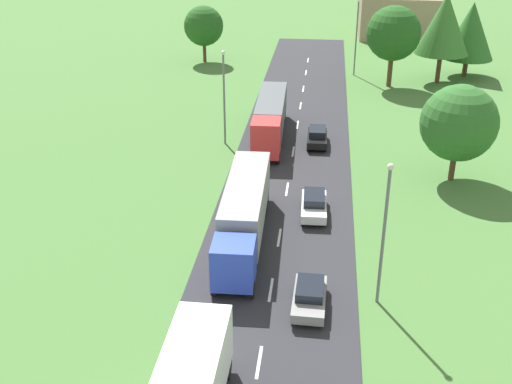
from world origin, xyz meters
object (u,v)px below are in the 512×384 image
at_px(tree_pine, 204,26).
at_px(lamppost_fourth, 356,34).
at_px(lamppost_third, 224,93).
at_px(distant_building, 397,15).
at_px(truck_second, 244,211).
at_px(car_fifth, 317,137).
at_px(car_third, 310,296).
at_px(tree_elm, 459,123).
at_px(tree_maple, 393,33).
at_px(tree_oak, 444,24).
at_px(lamppost_second, 384,228).
at_px(truck_third, 270,117).
at_px(car_fourth, 314,204).
at_px(tree_birch, 471,31).

bearing_deg(tree_pine, lamppost_fourth, -12.84).
distance_m(lamppost_third, distant_building, 54.42).
height_order(truck_second, car_fifth, truck_second).
bearing_deg(car_third, tree_elm, 60.03).
distance_m(tree_pine, distant_building, 34.35).
bearing_deg(tree_maple, car_third, -99.77).
bearing_deg(tree_oak, lamppost_second, -102.10).
bearing_deg(truck_third, car_fourth, -73.04).
distance_m(car_fifth, lamppost_fourth, 25.49).
distance_m(car_fourth, lamppost_fourth, 38.93).
distance_m(truck_second, tree_maple, 40.20).
bearing_deg(tree_pine, truck_third, -67.62).
bearing_deg(car_fourth, tree_oak, 69.08).
height_order(car_fourth, distant_building, distant_building).
distance_m(lamppost_third, tree_elm, 20.21).
height_order(tree_oak, distant_building, tree_oak).
distance_m(truck_second, tree_pine, 48.69).
bearing_deg(tree_pine, truck_second, -76.13).
bearing_deg(tree_pine, car_fourth, -69.47).
relative_size(car_fourth, lamppost_second, 0.52).
distance_m(truck_second, car_fifth, 18.41).
bearing_deg(tree_oak, truck_second, -114.41).
bearing_deg(lamppost_third, tree_elm, -16.64).
bearing_deg(car_fifth, tree_birch, 55.47).
bearing_deg(car_third, truck_second, 123.04).
bearing_deg(truck_third, tree_oak, 49.04).
relative_size(lamppost_third, distant_building, 0.72).
bearing_deg(truck_second, tree_oak, 65.59).
bearing_deg(truck_second, tree_pine, 103.87).
height_order(car_fifth, tree_oak, tree_oak).
relative_size(lamppost_second, lamppost_fourth, 0.92).
xyz_separation_m(truck_second, car_fifth, (4.34, 17.84, -1.32)).
xyz_separation_m(car_fourth, distant_building, (11.13, 63.90, 2.32)).
relative_size(car_fourth, car_fifth, 1.04).
bearing_deg(distant_building, tree_birch, -75.08).
bearing_deg(lamppost_second, tree_maple, 84.85).
height_order(truck_third, lamppost_fourth, lamppost_fourth).
distance_m(car_third, tree_maple, 46.06).
relative_size(tree_birch, distant_building, 0.76).
bearing_deg(tree_oak, tree_maple, -159.22).
bearing_deg(car_fourth, truck_second, -137.19).
relative_size(truck_second, truck_third, 1.00).
xyz_separation_m(tree_oak, tree_maple, (-5.96, -2.26, -0.76)).
relative_size(car_third, tree_elm, 0.52).
distance_m(tree_birch, tree_elm, 32.84).
bearing_deg(lamppost_third, tree_birch, 45.16).
distance_m(tree_pine, tree_elm, 44.69).
bearing_deg(tree_birch, lamppost_third, -134.84).
distance_m(car_fourth, lamppost_second, 11.52).
relative_size(car_third, lamppost_fourth, 0.44).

